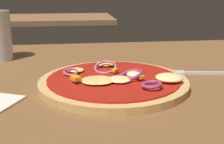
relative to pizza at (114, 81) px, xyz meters
name	(u,v)px	position (x,y,z in m)	size (l,w,h in m)	color
dining_table	(140,97)	(0.04, -0.02, -0.02)	(1.20, 0.89, 0.03)	brown
pizza	(114,81)	(0.00, 0.00, 0.00)	(0.26, 0.26, 0.03)	tan
fork	(194,73)	(0.17, 0.05, -0.01)	(0.16, 0.04, 0.01)	silver
background_table	(56,19)	(-0.16, 1.30, -0.02)	(0.66, 0.44, 0.03)	brown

